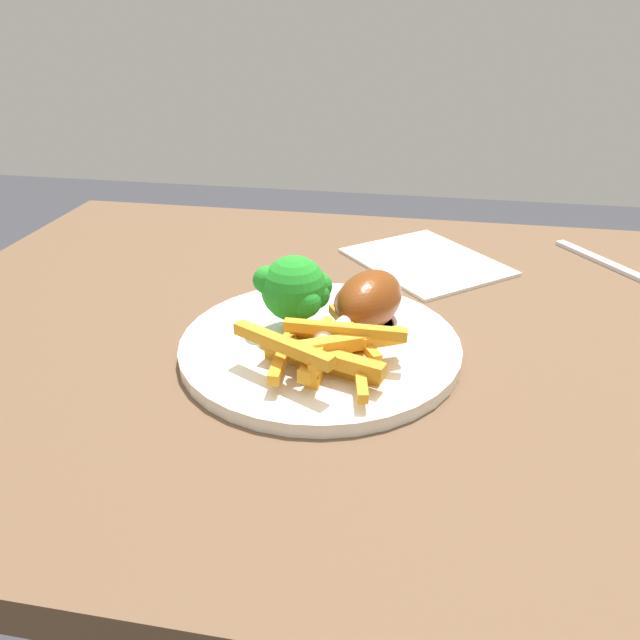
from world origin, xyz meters
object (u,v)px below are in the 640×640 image
at_px(carrot_fries_pile, 327,349).
at_px(dining_table, 392,433).
at_px(fork, 618,268).
at_px(broccoli_floret_front, 296,290).
at_px(dinner_plate, 320,346).
at_px(chicken_drumstick_near, 367,302).
at_px(chicken_drumstick_far, 364,306).

bearing_deg(carrot_fries_pile, dining_table, -117.80).
height_order(carrot_fries_pile, fork, carrot_fries_pile).
bearing_deg(broccoli_floret_front, fork, -144.95).
bearing_deg(dinner_plate, broccoli_floret_front, -29.30).
bearing_deg(carrot_fries_pile, fork, -135.29).
xyz_separation_m(dinner_plate, chicken_drumstick_near, (-0.04, -0.03, 0.03)).
xyz_separation_m(dining_table, dinner_plate, (0.07, 0.06, 0.13)).
height_order(broccoli_floret_front, chicken_drumstick_near, broccoli_floret_front).
bearing_deg(fork, carrot_fries_pile, -79.75).
bearing_deg(chicken_drumstick_near, dinner_plate, 42.69).
xyz_separation_m(dinner_plate, carrot_fries_pile, (-0.01, 0.04, 0.02)).
height_order(broccoli_floret_front, carrot_fries_pile, broccoli_floret_front).
relative_size(dining_table, carrot_fries_pile, 7.27).
relative_size(carrot_fries_pile, chicken_drumstick_near, 1.04).
bearing_deg(chicken_drumstick_far, dining_table, -145.81).
relative_size(broccoli_floret_front, chicken_drumstick_near, 0.53).
bearing_deg(carrot_fries_pile, chicken_drumstick_far, -104.53).
relative_size(broccoli_floret_front, carrot_fries_pile, 0.51).
xyz_separation_m(carrot_fries_pile, fork, (-0.29, -0.29, -0.03)).
xyz_separation_m(broccoli_floret_front, chicken_drumstick_near, (-0.06, -0.02, -0.02)).
bearing_deg(dining_table, fork, -141.63).
relative_size(dining_table, chicken_drumstick_far, 8.93).
height_order(dining_table, dinner_plate, dinner_plate).
bearing_deg(chicken_drumstick_far, broccoli_floret_front, 18.88).
height_order(carrot_fries_pile, chicken_drumstick_near, chicken_drumstick_near).
bearing_deg(broccoli_floret_front, chicken_drumstick_far, -161.12).
xyz_separation_m(chicken_drumstick_near, chicken_drumstick_far, (0.00, 0.00, -0.00)).
bearing_deg(dinner_plate, fork, -141.30).
relative_size(dining_table, broccoli_floret_front, 14.21).
xyz_separation_m(dining_table, chicken_drumstick_near, (0.03, 0.02, 0.16)).
bearing_deg(dining_table, broccoli_floret_front, 24.81).
distance_m(dinner_plate, chicken_drumstick_far, 0.05).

